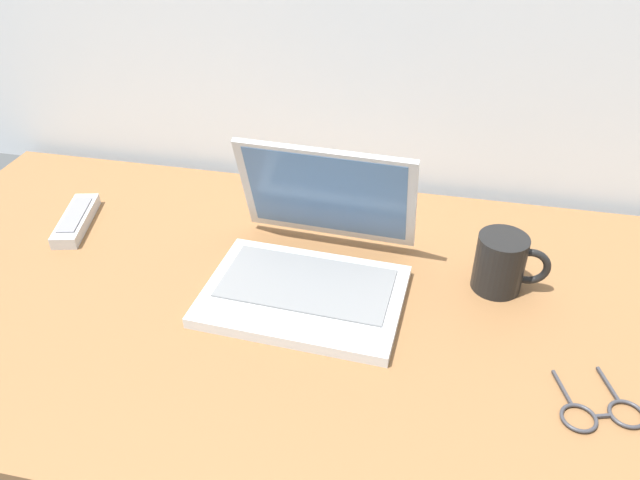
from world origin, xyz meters
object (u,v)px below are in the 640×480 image
object	(u,v)px
eyeglasses	(601,413)
coffee_mug	(502,263)
remote_control_near	(76,220)
laptop	(312,258)

from	to	relation	value
eyeglasses	coffee_mug	bearing A→B (deg)	117.33
coffee_mug	remote_control_near	xyz separation A→B (m)	(-0.77, 0.02, -0.04)
laptop	coffee_mug	distance (m)	0.30
eyeglasses	remote_control_near	bearing A→B (deg)	163.55
remote_control_near	eyeglasses	bearing A→B (deg)	-16.45
laptop	coffee_mug	bearing A→B (deg)	8.90
coffee_mug	laptop	bearing A→B (deg)	-171.10
laptop	remote_control_near	distance (m)	0.48
remote_control_near	laptop	bearing A→B (deg)	-8.32
coffee_mug	remote_control_near	world-z (taller)	coffee_mug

